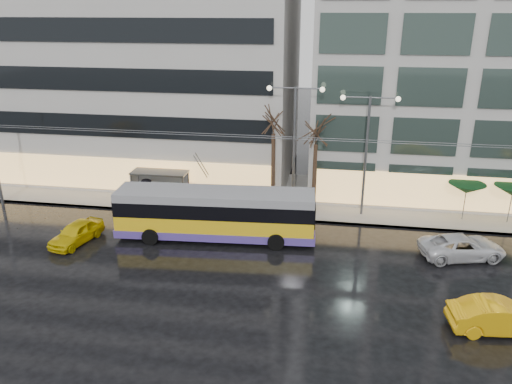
% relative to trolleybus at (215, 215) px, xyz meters
% --- Properties ---
extents(ground, '(140.00, 140.00, 0.00)m').
position_rel_trolleybus_xyz_m(ground, '(2.50, -5.49, -1.60)').
color(ground, black).
rests_on(ground, ground).
extents(sidewalk, '(80.00, 10.00, 0.15)m').
position_rel_trolleybus_xyz_m(sidewalk, '(4.50, 8.51, -1.52)').
color(sidewalk, gray).
rests_on(sidewalk, ground).
extents(kerb, '(80.00, 0.10, 0.15)m').
position_rel_trolleybus_xyz_m(kerb, '(4.50, 3.56, -1.52)').
color(kerb, slate).
rests_on(kerb, ground).
extents(building_left, '(34.00, 14.00, 22.00)m').
position_rel_trolleybus_xyz_m(building_left, '(-13.50, 13.51, 9.55)').
color(building_left, '#AEAAA6').
rests_on(building_left, sidewalk).
extents(trolleybus, '(12.89, 5.21, 5.91)m').
position_rel_trolleybus_xyz_m(trolleybus, '(0.00, 0.00, 0.00)').
color(trolleybus, yellow).
rests_on(trolleybus, ground).
extents(catenary, '(42.24, 5.12, 7.00)m').
position_rel_trolleybus_xyz_m(catenary, '(3.50, 2.45, 2.65)').
color(catenary, '#595B60').
rests_on(catenary, ground).
extents(bus_shelter, '(4.20, 1.60, 2.51)m').
position_rel_trolleybus_xyz_m(bus_shelter, '(-5.89, 5.19, 0.36)').
color(bus_shelter, '#595B60').
rests_on(bus_shelter, sidewalk).
extents(street_lamp_near, '(3.96, 0.36, 9.03)m').
position_rel_trolleybus_xyz_m(street_lamp_near, '(4.50, 5.31, 4.39)').
color(street_lamp_near, '#595B60').
rests_on(street_lamp_near, sidewalk).
extents(street_lamp_far, '(3.96, 0.36, 8.53)m').
position_rel_trolleybus_xyz_m(street_lamp_far, '(9.50, 5.31, 4.12)').
color(street_lamp_far, '#595B60').
rests_on(street_lamp_far, sidewalk).
extents(tree_a, '(3.20, 3.20, 8.40)m').
position_rel_trolleybus_xyz_m(tree_a, '(3.00, 5.51, 5.49)').
color(tree_a, black).
rests_on(tree_a, sidewalk).
extents(tree_b, '(3.20, 3.20, 7.70)m').
position_rel_trolleybus_xyz_m(tree_b, '(6.00, 5.71, 4.80)').
color(tree_b, black).
rests_on(tree_b, sidewalk).
extents(parasol_a, '(2.50, 2.50, 2.65)m').
position_rel_trolleybus_xyz_m(parasol_a, '(16.50, 5.51, 0.85)').
color(parasol_a, '#595B60').
rests_on(parasol_a, sidewalk).
extents(taxi_a, '(2.50, 4.29, 1.37)m').
position_rel_trolleybus_xyz_m(taxi_a, '(-8.65, -2.11, -0.91)').
color(taxi_a, yellow).
rests_on(taxi_a, ground).
extents(taxi_b, '(4.82, 2.15, 1.54)m').
position_rel_trolleybus_xyz_m(taxi_b, '(15.40, -7.55, -0.83)').
color(taxi_b, '#F7B00D').
rests_on(taxi_b, ground).
extents(sedan_silver, '(5.45, 3.48, 1.40)m').
position_rel_trolleybus_xyz_m(sedan_silver, '(15.25, -0.20, -0.90)').
color(sedan_silver, silver).
rests_on(sedan_silver, ground).
extents(pedestrian_a, '(1.17, 1.18, 2.19)m').
position_rel_trolleybus_xyz_m(pedestrian_a, '(-2.77, 4.07, 0.03)').
color(pedestrian_a, black).
rests_on(pedestrian_a, sidewalk).
extents(pedestrian_b, '(1.07, 1.06, 1.75)m').
position_rel_trolleybus_xyz_m(pedestrian_b, '(-0.85, 4.08, -0.58)').
color(pedestrian_b, black).
rests_on(pedestrian_b, sidewalk).
extents(pedestrian_c, '(1.34, 0.99, 2.11)m').
position_rel_trolleybus_xyz_m(pedestrian_c, '(-6.38, 4.43, -0.32)').
color(pedestrian_c, black).
rests_on(pedestrian_c, sidewalk).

